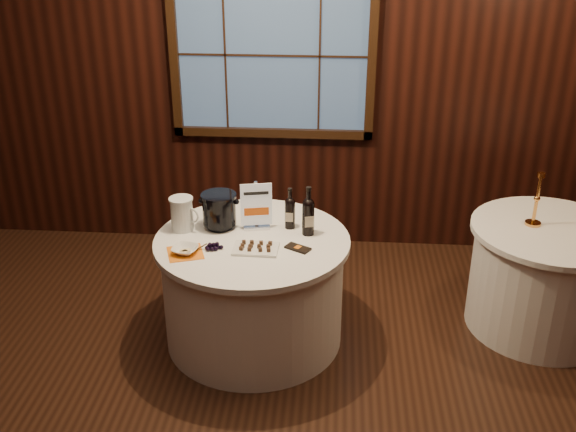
# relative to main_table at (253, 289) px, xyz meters

# --- Properties ---
(back_wall) EXTENTS (6.00, 0.10, 3.00)m
(back_wall) POSITION_rel_main_table_xyz_m (0.00, 1.48, 1.16)
(back_wall) COLOR black
(back_wall) RESTS_ON ground
(main_table) EXTENTS (1.28, 1.28, 0.77)m
(main_table) POSITION_rel_main_table_xyz_m (0.00, 0.00, 0.00)
(main_table) COLOR white
(main_table) RESTS_ON ground
(side_table) EXTENTS (1.08, 1.08, 0.77)m
(side_table) POSITION_rel_main_table_xyz_m (2.00, 0.30, 0.00)
(side_table) COLOR white
(side_table) RESTS_ON ground
(sign_stand) EXTENTS (0.21, 0.13, 0.34)m
(sign_stand) POSITION_rel_main_table_xyz_m (0.01, 0.15, 0.50)
(sign_stand) COLOR silver
(sign_stand) RESTS_ON main_table
(port_bottle_left) EXTENTS (0.07, 0.07, 0.29)m
(port_bottle_left) POSITION_rel_main_table_xyz_m (0.23, 0.18, 0.51)
(port_bottle_left) COLOR black
(port_bottle_left) RESTS_ON main_table
(port_bottle_right) EXTENTS (0.08, 0.09, 0.33)m
(port_bottle_right) POSITION_rel_main_table_xyz_m (0.36, 0.09, 0.53)
(port_bottle_right) COLOR black
(port_bottle_right) RESTS_ON main_table
(ice_bucket) EXTENTS (0.24, 0.24, 0.24)m
(ice_bucket) POSITION_rel_main_table_xyz_m (-0.24, 0.15, 0.51)
(ice_bucket) COLOR black
(ice_bucket) RESTS_ON main_table
(chocolate_plate) EXTENTS (0.29, 0.20, 0.04)m
(chocolate_plate) POSITION_rel_main_table_xyz_m (0.04, -0.16, 0.40)
(chocolate_plate) COLOR silver
(chocolate_plate) RESTS_ON main_table
(chocolate_box) EXTENTS (0.18, 0.15, 0.01)m
(chocolate_box) POSITION_rel_main_table_xyz_m (0.31, -0.12, 0.39)
(chocolate_box) COLOR black
(chocolate_box) RESTS_ON main_table
(grape_bunch) EXTENTS (0.18, 0.09, 0.04)m
(grape_bunch) POSITION_rel_main_table_xyz_m (-0.22, -0.17, 0.40)
(grape_bunch) COLOR black
(grape_bunch) RESTS_ON main_table
(glass_pitcher) EXTENTS (0.21, 0.16, 0.23)m
(glass_pitcher) POSITION_rel_main_table_xyz_m (-0.48, 0.10, 0.50)
(glass_pitcher) COLOR silver
(glass_pitcher) RESTS_ON main_table
(orange_napkin) EXTENTS (0.27, 0.27, 0.00)m
(orange_napkin) POSITION_rel_main_table_xyz_m (-0.39, -0.23, 0.38)
(orange_napkin) COLOR orange
(orange_napkin) RESTS_ON main_table
(cracker_bowl) EXTENTS (0.19, 0.19, 0.04)m
(cracker_bowl) POSITION_rel_main_table_xyz_m (-0.39, -0.23, 0.41)
(cracker_bowl) COLOR silver
(cracker_bowl) RESTS_ON orange_napkin
(brass_candlestick) EXTENTS (0.11, 0.11, 0.38)m
(brass_candlestick) POSITION_rel_main_table_xyz_m (1.87, 0.35, 0.52)
(brass_candlestick) COLOR gold
(brass_candlestick) RESTS_ON side_table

